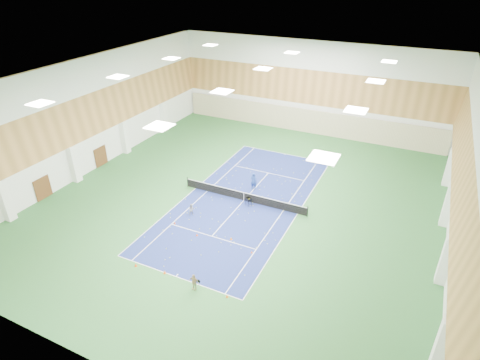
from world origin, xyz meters
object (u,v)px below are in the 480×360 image
Objects in this scene: coach at (254,181)px; ball_cart at (248,202)px; tennis_net at (244,196)px; child_apron at (194,282)px; child_court at (192,210)px.

ball_cart is at bearing 101.30° from coach.
child_apron reaches higher than tennis_net.
tennis_net is 11.20× the size of child_court.
child_apron is (1.90, -12.38, 0.12)m from tennis_net.
child_court is at bearing 119.68° from child_apron.
child_court is 0.85× the size of child_apron.
coach reaches higher than ball_cart.
coach is 1.39× the size of child_apron.
ball_cart is (-1.13, 11.78, -0.24)m from child_apron.
tennis_net is 15.09× the size of ball_cart.
tennis_net is 0.98m from ball_cart.
ball_cart is (4.02, 3.70, -0.15)m from child_court.
coach is 3.23m from ball_cart.
tennis_net is at bearing 8.32° from child_court.
coach is 1.63× the size of child_court.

